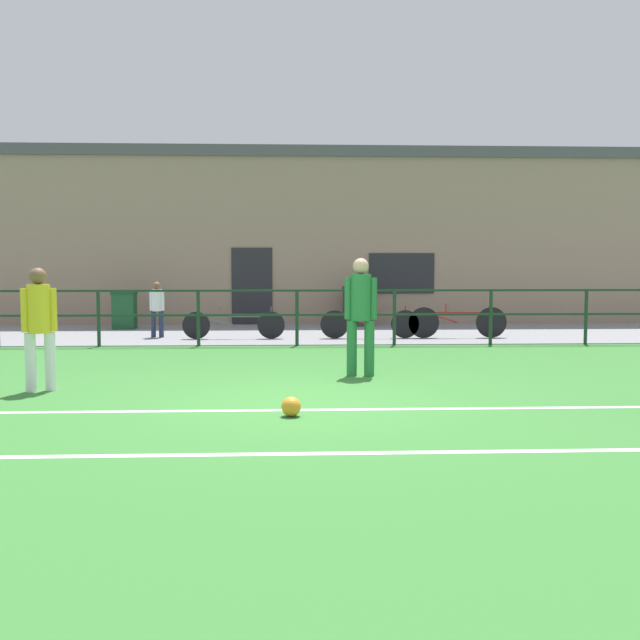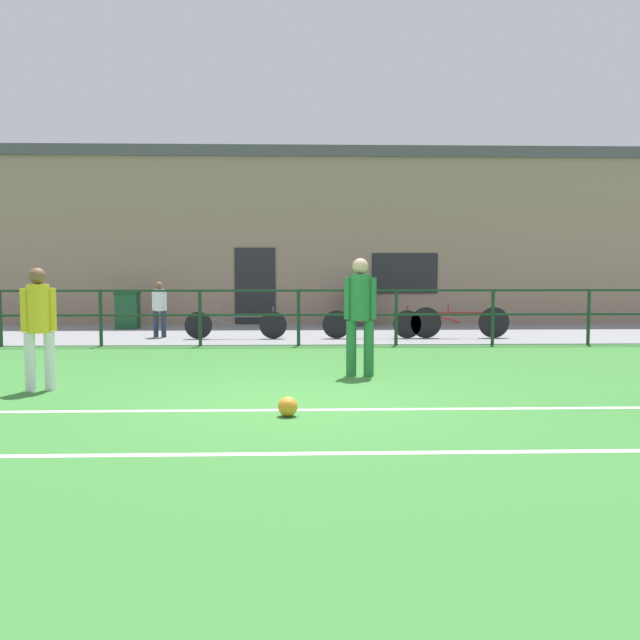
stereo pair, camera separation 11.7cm
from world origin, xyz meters
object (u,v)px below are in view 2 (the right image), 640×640
(player_striker, at_px, (360,309))
(trash_bin_0, at_px, (128,310))
(bicycle_parked_3, at_px, (236,324))
(bicycle_parked_2, at_px, (372,324))
(trash_bin_1, at_px, (359,306))
(soccer_ball_match, at_px, (288,407))
(player_winger, at_px, (39,321))
(spectator_child, at_px, (159,306))
(bicycle_parked_1, at_px, (460,322))

(player_striker, xyz_separation_m, trash_bin_0, (-5.24, 7.78, -0.49))
(bicycle_parked_3, bearing_deg, trash_bin_0, 138.84)
(bicycle_parked_2, height_order, trash_bin_1, trash_bin_1)
(bicycle_parked_3, relative_size, trash_bin_1, 2.15)
(player_striker, distance_m, soccer_ball_match, 3.14)
(player_winger, height_order, soccer_ball_match, player_winger)
(trash_bin_0, bearing_deg, trash_bin_1, 6.09)
(trash_bin_0, xyz_separation_m, trash_bin_1, (5.95, 0.64, 0.04))
(soccer_ball_match, bearing_deg, trash_bin_1, 81.11)
(player_striker, bearing_deg, bicycle_parked_2, 86.74)
(bicycle_parked_2, relative_size, trash_bin_0, 2.30)
(spectator_child, distance_m, bicycle_parked_3, 1.83)
(soccer_ball_match, height_order, spectator_child, spectator_child)
(player_striker, height_order, soccer_ball_match, player_striker)
(soccer_ball_match, xyz_separation_m, bicycle_parked_2, (1.77, 8.03, 0.24))
(spectator_child, distance_m, bicycle_parked_2, 4.78)
(player_striker, distance_m, bicycle_parked_3, 5.72)
(bicycle_parked_1, height_order, trash_bin_1, trash_bin_1)
(player_winger, relative_size, bicycle_parked_3, 0.72)
(player_winger, xyz_separation_m, bicycle_parked_1, (7.02, 6.30, -0.54))
(player_striker, relative_size, bicycle_parked_1, 0.79)
(bicycle_parked_2, relative_size, trash_bin_1, 2.11)
(bicycle_parked_2, bearing_deg, bicycle_parked_1, 0.00)
(player_striker, height_order, trash_bin_1, player_striker)
(player_striker, distance_m, bicycle_parked_2, 5.29)
(player_winger, xyz_separation_m, soccer_ball_match, (3.29, -1.72, -0.81))
(soccer_ball_match, distance_m, bicycle_parked_3, 8.13)
(player_striker, xyz_separation_m, bicycle_parked_1, (2.69, 5.20, -0.62))
(spectator_child, distance_m, trash_bin_1, 5.50)
(spectator_child, relative_size, bicycle_parked_2, 0.57)
(bicycle_parked_2, xyz_separation_m, bicycle_parked_3, (-3.01, 0.00, -0.01))
(player_striker, bearing_deg, bicycle_parked_1, 67.33)
(bicycle_parked_3, xyz_separation_m, trash_bin_0, (-2.95, 2.58, 0.17))
(player_winger, bearing_deg, player_striker, 176.25)
(soccer_ball_match, relative_size, bicycle_parked_3, 0.10)
(player_winger, distance_m, bicycle_parked_1, 9.45)
(bicycle_parked_1, distance_m, bicycle_parked_2, 1.97)
(spectator_child, bearing_deg, bicycle_parked_1, -172.85)
(spectator_child, bearing_deg, trash_bin_0, -50.00)
(bicycle_parked_3, bearing_deg, bicycle_parked_2, 0.00)
(bicycle_parked_1, distance_m, trash_bin_0, 8.34)
(player_striker, bearing_deg, trash_bin_1, 89.81)
(trash_bin_0, bearing_deg, spectator_child, -60.70)
(bicycle_parked_1, height_order, bicycle_parked_2, bicycle_parked_1)
(player_striker, distance_m, bicycle_parked_1, 5.89)
(spectator_child, height_order, bicycle_parked_1, spectator_child)
(trash_bin_1, bearing_deg, spectator_child, -149.43)
(bicycle_parked_3, height_order, trash_bin_0, trash_bin_0)
(spectator_child, relative_size, trash_bin_1, 1.20)
(spectator_child, relative_size, bicycle_parked_1, 0.57)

